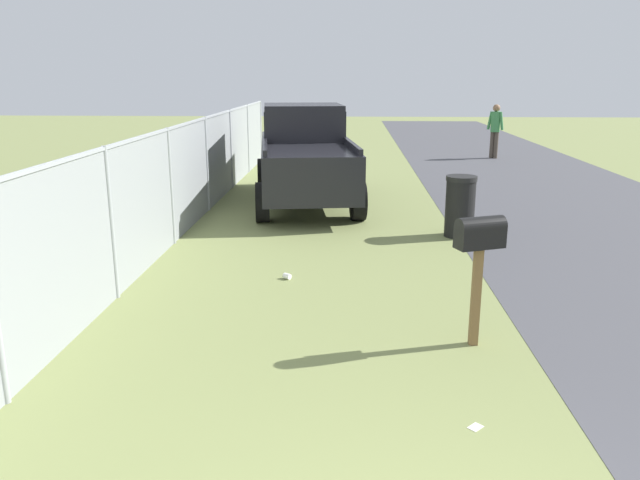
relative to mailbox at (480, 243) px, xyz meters
name	(u,v)px	position (x,y,z in m)	size (l,w,h in m)	color
mailbox	(480,243)	(0.00, 0.00, 0.00)	(0.37, 0.53, 1.37)	brown
pickup_truck	(304,152)	(7.42, 2.30, 0.01)	(5.39, 2.63, 2.09)	black
trash_bin	(460,206)	(4.51, -0.60, -0.56)	(0.53, 0.53, 1.06)	black
pedestrian	(495,127)	(15.05, -3.49, -0.06)	(0.32, 0.51, 1.77)	#4C4238
fence_section	(190,171)	(5.11, 4.23, -0.07)	(18.31, 0.07, 1.91)	#9EA3A8
litter_cup_by_mailbox	(287,276)	(2.03, 2.15, -1.05)	(0.08, 0.08, 0.10)	white
litter_wrapper_midfield_b	(476,427)	(-1.60, 0.28, -1.09)	(0.12, 0.08, 0.01)	silver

